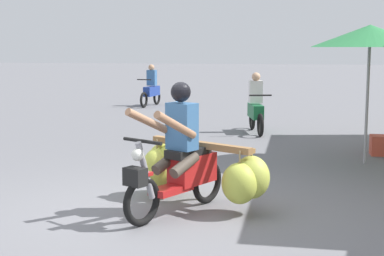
{
  "coord_description": "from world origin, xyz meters",
  "views": [
    {
      "loc": [
        1.85,
        -6.42,
        1.99
      ],
      "look_at": [
        0.46,
        1.07,
        0.9
      ],
      "focal_mm": 53.33,
      "sensor_mm": 36.0,
      "label": 1
    }
  ],
  "objects_px": {
    "motorbike_distant_ahead_left": "(151,89)",
    "motorbike_main_loaded": "(188,166)",
    "market_umbrella_near_shop": "(370,36)",
    "motorbike_distant_ahead_right": "(256,108)"
  },
  "relations": [
    {
      "from": "motorbike_main_loaded",
      "to": "motorbike_distant_ahead_right",
      "type": "relative_size",
      "value": 1.24
    },
    {
      "from": "motorbike_main_loaded",
      "to": "motorbike_distant_ahead_right",
      "type": "distance_m",
      "value": 6.38
    },
    {
      "from": "motorbike_main_loaded",
      "to": "motorbike_distant_ahead_left",
      "type": "height_order",
      "value": "motorbike_main_loaded"
    },
    {
      "from": "motorbike_distant_ahead_right",
      "to": "market_umbrella_near_shop",
      "type": "height_order",
      "value": "market_umbrella_near_shop"
    },
    {
      "from": "motorbike_distant_ahead_left",
      "to": "motorbike_main_loaded",
      "type": "bearing_deg",
      "value": -73.28
    },
    {
      "from": "market_umbrella_near_shop",
      "to": "motorbike_main_loaded",
      "type": "bearing_deg",
      "value": -128.47
    },
    {
      "from": "motorbike_main_loaded",
      "to": "motorbike_distant_ahead_left",
      "type": "distance_m",
      "value": 12.28
    },
    {
      "from": "motorbike_main_loaded",
      "to": "motorbike_distant_ahead_right",
      "type": "bearing_deg",
      "value": 86.63
    },
    {
      "from": "motorbike_main_loaded",
      "to": "market_umbrella_near_shop",
      "type": "distance_m",
      "value": 4.33
    },
    {
      "from": "market_umbrella_near_shop",
      "to": "motorbike_distant_ahead_left",
      "type": "bearing_deg",
      "value": 124.88
    }
  ]
}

